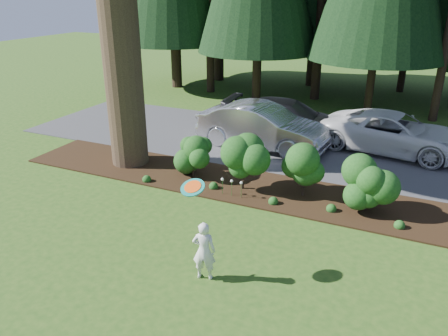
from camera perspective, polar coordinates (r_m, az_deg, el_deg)
name	(u,v)px	position (r m, az deg, el deg)	size (l,w,h in m)	color
ground	(204,239)	(10.89, -2.62, -9.23)	(80.00, 80.00, 0.00)	#264E16
mulch_bed	(252,187)	(13.50, 3.62, -2.49)	(16.00, 2.50, 0.05)	black
driveway	(291,145)	(17.26, 8.70, 2.97)	(22.00, 6.00, 0.03)	#38383A
shrub_row	(275,169)	(12.86, 6.72, -0.11)	(6.53, 1.60, 1.61)	#184415
lily_cluster	(232,182)	(12.69, 1.02, -1.82)	(0.69, 0.09, 0.57)	#184415
car_silver_wagon	(262,126)	(16.64, 5.01, 5.44)	(1.74, 5.00, 1.65)	#AFAEB3
car_white_suv	(394,133)	(17.31, 21.31, 4.30)	(2.41, 5.24, 1.45)	silver
car_dark_suv	(288,119)	(17.99, 8.31, 6.37)	(2.11, 5.19, 1.51)	black
child	(204,251)	(9.23, -2.63, -10.76)	(0.49, 0.32, 1.34)	silver
frisbee	(193,187)	(8.75, -4.11, -2.52)	(0.51, 0.48, 0.24)	#19897D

